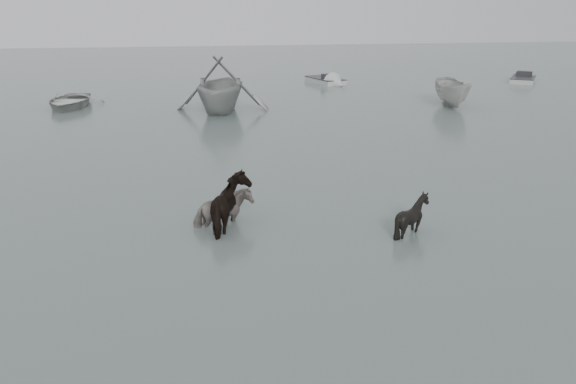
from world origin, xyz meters
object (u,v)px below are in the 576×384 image
Objects in this scene: pony_pinto at (222,201)px; pony_dark at (233,196)px; rowboat_lead at (69,99)px; pony_black at (413,210)px.

pony_dark reaches higher than pony_pinto.
pony_pinto reaches higher than rowboat_lead.
pony_dark reaches higher than rowboat_lead.
pony_dark is 0.37× the size of rowboat_lead.
pony_black is (4.80, -1.45, -0.04)m from pony_pinto.
pony_pinto is at bearing -63.63° from rowboat_lead.
rowboat_lead is at bearing -1.08° from pony_pinto.
pony_dark is at bearing -63.09° from rowboat_lead.
pony_black is at bearing -54.29° from rowboat_lead.
pony_pinto is 0.35× the size of rowboat_lead.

